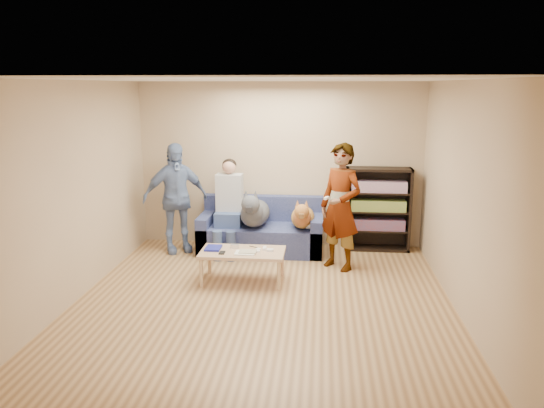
# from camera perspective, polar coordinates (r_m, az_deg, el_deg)

# --- Properties ---
(ground) EXTENTS (5.00, 5.00, 0.00)m
(ground) POSITION_cam_1_polar(r_m,az_deg,el_deg) (6.41, -1.04, -10.69)
(ground) COLOR olive
(ground) RESTS_ON ground
(ceiling) EXTENTS (5.00, 5.00, 0.00)m
(ceiling) POSITION_cam_1_polar(r_m,az_deg,el_deg) (5.89, -1.14, 13.24)
(ceiling) COLOR white
(ceiling) RESTS_ON ground
(wall_back) EXTENTS (4.50, 0.00, 4.50)m
(wall_back) POSITION_cam_1_polar(r_m,az_deg,el_deg) (8.46, 0.84, 4.23)
(wall_back) COLOR tan
(wall_back) RESTS_ON ground
(wall_front) EXTENTS (4.50, 0.00, 4.50)m
(wall_front) POSITION_cam_1_polar(r_m,az_deg,el_deg) (3.63, -5.62, -7.36)
(wall_front) COLOR tan
(wall_front) RESTS_ON ground
(wall_left) EXTENTS (0.00, 5.00, 5.00)m
(wall_left) POSITION_cam_1_polar(r_m,az_deg,el_deg) (6.65, -20.73, 1.09)
(wall_left) COLOR tan
(wall_left) RESTS_ON ground
(wall_right) EXTENTS (0.00, 5.00, 5.00)m
(wall_right) POSITION_cam_1_polar(r_m,az_deg,el_deg) (6.18, 20.12, 0.31)
(wall_right) COLOR tan
(wall_right) RESTS_ON ground
(blanket) EXTENTS (0.42, 0.35, 0.14)m
(blanket) POSITION_cam_1_polar(r_m,az_deg,el_deg) (7.99, 4.54, -2.17)
(blanket) COLOR silver
(blanket) RESTS_ON sofa
(person_standing_right) EXTENTS (0.77, 0.74, 1.78)m
(person_standing_right) POSITION_cam_1_polar(r_m,az_deg,el_deg) (7.41, 7.39, -0.32)
(person_standing_right) COLOR gray
(person_standing_right) RESTS_ON ground
(person_standing_left) EXTENTS (1.07, 0.85, 1.70)m
(person_standing_left) POSITION_cam_1_polar(r_m,az_deg,el_deg) (8.26, -10.36, 0.63)
(person_standing_left) COLOR #7689BD
(person_standing_left) RESTS_ON ground
(held_controller) EXTENTS (0.08, 0.13, 0.03)m
(held_controller) POSITION_cam_1_polar(r_m,az_deg,el_deg) (7.18, 5.88, 0.64)
(held_controller) COLOR white
(held_controller) RESTS_ON person_standing_right
(notebook_blue) EXTENTS (0.20, 0.26, 0.03)m
(notebook_blue) POSITION_cam_1_polar(r_m,az_deg,el_deg) (7.08, -6.34, -4.72)
(notebook_blue) COLOR navy
(notebook_blue) RESTS_ON coffee_table
(papers) EXTENTS (0.26, 0.20, 0.02)m
(papers) POSITION_cam_1_polar(r_m,az_deg,el_deg) (6.87, -2.90, -5.27)
(papers) COLOR white
(papers) RESTS_ON coffee_table
(magazine) EXTENTS (0.22, 0.17, 0.01)m
(magazine) POSITION_cam_1_polar(r_m,az_deg,el_deg) (6.88, -2.63, -5.12)
(magazine) COLOR #ADA58B
(magazine) RESTS_ON coffee_table
(camera_silver) EXTENTS (0.11, 0.06, 0.05)m
(camera_silver) POSITION_cam_1_polar(r_m,az_deg,el_deg) (7.10, -4.01, -4.54)
(camera_silver) COLOR silver
(camera_silver) RESTS_ON coffee_table
(controller_a) EXTENTS (0.04, 0.13, 0.03)m
(controller_a) POSITION_cam_1_polar(r_m,az_deg,el_deg) (7.03, -0.80, -4.77)
(controller_a) COLOR white
(controller_a) RESTS_ON coffee_table
(controller_b) EXTENTS (0.09, 0.06, 0.03)m
(controller_b) POSITION_cam_1_polar(r_m,az_deg,el_deg) (6.94, -0.21, -4.99)
(controller_b) COLOR white
(controller_b) RESTS_ON coffee_table
(headphone_cup_a) EXTENTS (0.07, 0.07, 0.02)m
(headphone_cup_a) POSITION_cam_1_polar(r_m,az_deg,el_deg) (6.92, -1.57, -5.08)
(headphone_cup_a) COLOR white
(headphone_cup_a) RESTS_ON coffee_table
(headphone_cup_b) EXTENTS (0.07, 0.07, 0.02)m
(headphone_cup_b) POSITION_cam_1_polar(r_m,az_deg,el_deg) (7.00, -1.49, -4.89)
(headphone_cup_b) COLOR white
(headphone_cup_b) RESTS_ON coffee_table
(pen_orange) EXTENTS (0.13, 0.06, 0.01)m
(pen_orange) POSITION_cam_1_polar(r_m,az_deg,el_deg) (6.82, -3.56, -5.43)
(pen_orange) COLOR orange
(pen_orange) RESTS_ON coffee_table
(pen_black) EXTENTS (0.13, 0.08, 0.01)m
(pen_black) POSITION_cam_1_polar(r_m,az_deg,el_deg) (7.13, -2.01, -4.62)
(pen_black) COLOR black
(pen_black) RESTS_ON coffee_table
(wallet) EXTENTS (0.07, 0.12, 0.02)m
(wallet) POSITION_cam_1_polar(r_m,az_deg,el_deg) (6.90, -5.40, -5.23)
(wallet) COLOR black
(wallet) RESTS_ON coffee_table
(sofa) EXTENTS (1.90, 0.85, 0.82)m
(sofa) POSITION_cam_1_polar(r_m,az_deg,el_deg) (8.31, -1.13, -3.12)
(sofa) COLOR #515B93
(sofa) RESTS_ON ground
(person_seated) EXTENTS (0.40, 0.73, 1.47)m
(person_seated) POSITION_cam_1_polar(r_m,az_deg,el_deg) (8.14, -4.69, 0.07)
(person_seated) COLOR #3C5585
(person_seated) RESTS_ON sofa
(dog_gray) EXTENTS (0.44, 1.27, 0.64)m
(dog_gray) POSITION_cam_1_polar(r_m,az_deg,el_deg) (8.07, -1.93, -0.86)
(dog_gray) COLOR #45474F
(dog_gray) RESTS_ON sofa
(dog_tan) EXTENTS (0.35, 1.14, 0.51)m
(dog_tan) POSITION_cam_1_polar(r_m,az_deg,el_deg) (7.99, 3.31, -1.36)
(dog_tan) COLOR #AE7335
(dog_tan) RESTS_ON sofa
(coffee_table) EXTENTS (1.10, 0.60, 0.42)m
(coffee_table) POSITION_cam_1_polar(r_m,az_deg,el_deg) (6.99, -3.18, -5.42)
(coffee_table) COLOR tan
(coffee_table) RESTS_ON ground
(bookshelf) EXTENTS (1.00, 0.34, 1.30)m
(bookshelf) POSITION_cam_1_polar(r_m,az_deg,el_deg) (8.43, 11.29, -0.34)
(bookshelf) COLOR black
(bookshelf) RESTS_ON ground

